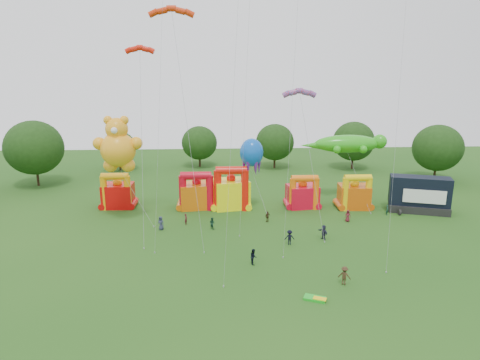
{
  "coord_description": "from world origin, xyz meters",
  "views": [
    {
      "loc": [
        -4.06,
        -34.93,
        20.88
      ],
      "look_at": [
        -1.41,
        18.0,
        7.15
      ],
      "focal_mm": 32.0,
      "sensor_mm": 36.0,
      "label": 1
    }
  ],
  "objects_px": {
    "bouncy_castle_2": "(231,192)",
    "spectator_0": "(161,223)",
    "stage_trailer": "(419,195)",
    "spectator_4": "(268,217)",
    "octopus_kite": "(255,170)",
    "gecko_kite": "(352,161)",
    "teddy_bear_kite": "(125,165)",
    "bouncy_castle_0": "(118,194)"
  },
  "relations": [
    {
      "from": "stage_trailer",
      "to": "spectator_4",
      "type": "distance_m",
      "value": 23.6
    },
    {
      "from": "stage_trailer",
      "to": "teddy_bear_kite",
      "type": "height_order",
      "value": "teddy_bear_kite"
    },
    {
      "from": "teddy_bear_kite",
      "to": "spectator_4",
      "type": "relative_size",
      "value": 9.58
    },
    {
      "from": "spectator_0",
      "to": "octopus_kite",
      "type": "bearing_deg",
      "value": 53.02
    },
    {
      "from": "bouncy_castle_0",
      "to": "spectator_0",
      "type": "relative_size",
      "value": 3.08
    },
    {
      "from": "spectator_0",
      "to": "gecko_kite",
      "type": "bearing_deg",
      "value": 42.98
    },
    {
      "from": "stage_trailer",
      "to": "octopus_kite",
      "type": "height_order",
      "value": "octopus_kite"
    },
    {
      "from": "bouncy_castle_2",
      "to": "octopus_kite",
      "type": "relative_size",
      "value": 0.63
    },
    {
      "from": "stage_trailer",
      "to": "spectator_4",
      "type": "relative_size",
      "value": 5.84
    },
    {
      "from": "spectator_0",
      "to": "spectator_4",
      "type": "relative_size",
      "value": 1.19
    },
    {
      "from": "stage_trailer",
      "to": "spectator_0",
      "type": "relative_size",
      "value": 4.89
    },
    {
      "from": "bouncy_castle_2",
      "to": "spectator_0",
      "type": "height_order",
      "value": "bouncy_castle_2"
    },
    {
      "from": "teddy_bear_kite",
      "to": "octopus_kite",
      "type": "xyz_separation_m",
      "value": [
        18.11,
        5.27,
        -2.03
      ]
    },
    {
      "from": "bouncy_castle_0",
      "to": "gecko_kite",
      "type": "xyz_separation_m",
      "value": [
        37.08,
        1.38,
        4.48
      ]
    },
    {
      "from": "stage_trailer",
      "to": "bouncy_castle_0",
      "type": "bearing_deg",
      "value": 174.59
    },
    {
      "from": "bouncy_castle_2",
      "to": "gecko_kite",
      "type": "distance_m",
      "value": 20.09
    },
    {
      "from": "gecko_kite",
      "to": "octopus_kite",
      "type": "bearing_deg",
      "value": -168.13
    },
    {
      "from": "bouncy_castle_2",
      "to": "stage_trailer",
      "type": "bearing_deg",
      "value": -6.39
    },
    {
      "from": "stage_trailer",
      "to": "spectator_0",
      "type": "height_order",
      "value": "stage_trailer"
    },
    {
      "from": "bouncy_castle_2",
      "to": "spectator_4",
      "type": "height_order",
      "value": "bouncy_castle_2"
    },
    {
      "from": "octopus_kite",
      "to": "teddy_bear_kite",
      "type": "bearing_deg",
      "value": -163.78
    },
    {
      "from": "gecko_kite",
      "to": "spectator_0",
      "type": "xyz_separation_m",
      "value": [
        -29.21,
        -11.46,
        -5.76
      ]
    },
    {
      "from": "gecko_kite",
      "to": "spectator_4",
      "type": "relative_size",
      "value": 9.04
    },
    {
      "from": "bouncy_castle_0",
      "to": "bouncy_castle_2",
      "type": "distance_m",
      "value": 17.62
    },
    {
      "from": "stage_trailer",
      "to": "teddy_bear_kite",
      "type": "relative_size",
      "value": 0.61
    },
    {
      "from": "gecko_kite",
      "to": "teddy_bear_kite",
      "type": "bearing_deg",
      "value": -165.8
    },
    {
      "from": "spectator_0",
      "to": "bouncy_castle_2",
      "type": "bearing_deg",
      "value": 64.09
    },
    {
      "from": "bouncy_castle_0",
      "to": "spectator_4",
      "type": "relative_size",
      "value": 3.68
    },
    {
      "from": "spectator_4",
      "to": "octopus_kite",
      "type": "bearing_deg",
      "value": -110.21
    },
    {
      "from": "bouncy_castle_0",
      "to": "teddy_bear_kite",
      "type": "relative_size",
      "value": 0.38
    },
    {
      "from": "bouncy_castle_2",
      "to": "spectator_0",
      "type": "relative_size",
      "value": 3.68
    },
    {
      "from": "bouncy_castle_2",
      "to": "stage_trailer",
      "type": "height_order",
      "value": "bouncy_castle_2"
    },
    {
      "from": "spectator_4",
      "to": "teddy_bear_kite",
      "type": "bearing_deg",
      "value": -35.23
    },
    {
      "from": "bouncy_castle_0",
      "to": "spectator_4",
      "type": "bearing_deg",
      "value": -18.94
    },
    {
      "from": "bouncy_castle_2",
      "to": "gecko_kite",
      "type": "bearing_deg",
      "value": 7.48
    },
    {
      "from": "bouncy_castle_0",
      "to": "teddy_bear_kite",
      "type": "bearing_deg",
      "value": -67.43
    },
    {
      "from": "octopus_kite",
      "to": "bouncy_castle_0",
      "type": "bearing_deg",
      "value": 174.66
    },
    {
      "from": "teddy_bear_kite",
      "to": "spectator_4",
      "type": "xyz_separation_m",
      "value": [
        19.51,
        -0.48,
        -7.49
      ]
    },
    {
      "from": "octopus_kite",
      "to": "spectator_4",
      "type": "distance_m",
      "value": 8.05
    },
    {
      "from": "bouncy_castle_2",
      "to": "spectator_0",
      "type": "distance_m",
      "value": 13.27
    },
    {
      "from": "bouncy_castle_0",
      "to": "teddy_bear_kite",
      "type": "distance_m",
      "value": 9.91
    },
    {
      "from": "bouncy_castle_2",
      "to": "spectator_0",
      "type": "xyz_separation_m",
      "value": [
        -9.7,
        -8.9,
        -1.67
      ]
    }
  ]
}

